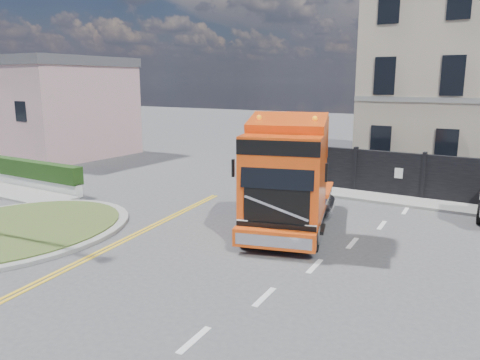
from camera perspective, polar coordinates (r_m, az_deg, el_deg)
The scene contains 8 objects.
ground at distance 15.02m, azimuth -0.85°, elevation -7.73°, with size 120.00×120.00×0.00m, color #424244.
traffic_island at distance 17.81m, azimuth -25.95°, elevation -5.51°, with size 6.80×6.80×0.17m.
hedge_wall at distance 24.95m, azimuth -24.93°, elevation 0.88°, with size 8.00×0.55×1.35m.
pavement_side at distance 24.51m, azimuth -26.91°, elevation -1.14°, with size 8.50×1.80×0.10m, color gray.
seaside_bldg_pink at distance 34.69m, azimuth -21.43°, elevation 7.76°, with size 8.00×8.00×6.00m, color #C19798.
seaside_bldg_cream at distance 42.41m, azimuth -25.84°, elevation 7.34°, with size 9.00×8.00×5.00m, color silver.
pavement_far at distance 20.71m, azimuth 26.21°, elevation -3.26°, with size 20.00×1.60×0.12m, color gray.
truck at distance 15.51m, azimuth 5.77°, elevation -0.40°, with size 4.19×6.95×3.91m.
Camera 1 is at (7.58, -11.93, 5.07)m, focal length 35.00 mm.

